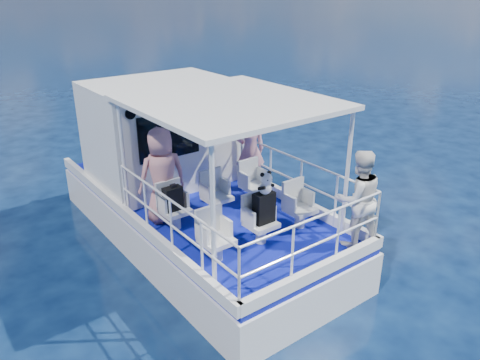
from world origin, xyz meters
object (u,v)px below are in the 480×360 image
object	(u,v)px
passenger_port_fwd	(162,176)
panda	(265,183)
passenger_stbd_aft	(358,199)
backpack_center	(264,208)

from	to	relation	value
passenger_port_fwd	panda	xyz separation A→B (m)	(0.94, -1.73, 0.22)
passenger_stbd_aft	panda	xyz separation A→B (m)	(-1.19, 0.92, 0.27)
backpack_center	panda	xyz separation A→B (m)	(-0.00, -0.03, 0.46)
backpack_center	passenger_port_fwd	bearing A→B (deg)	119.04
backpack_center	panda	distance (m)	0.46
passenger_stbd_aft	panda	size ratio (longest dim) A/B	4.38
panda	backpack_center	bearing A→B (deg)	85.05
passenger_port_fwd	panda	world-z (taller)	passenger_port_fwd
passenger_stbd_aft	backpack_center	xyz separation A→B (m)	(-1.19, 0.95, -0.18)
backpack_center	passenger_stbd_aft	bearing A→B (deg)	-38.56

